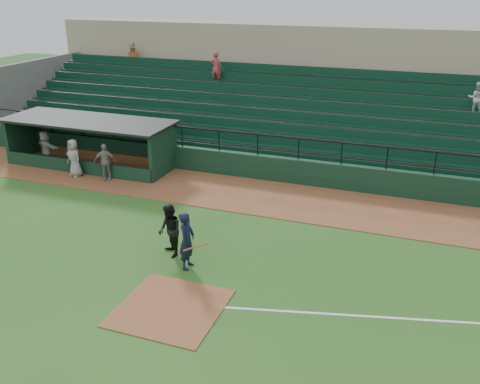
% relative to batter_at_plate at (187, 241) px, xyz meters
% --- Properties ---
extents(ground, '(90.00, 90.00, 0.00)m').
position_rel_batter_at_plate_xyz_m(ground, '(0.52, -1.32, -1.01)').
color(ground, '#29571C').
rests_on(ground, ground).
extents(warning_track, '(40.00, 4.00, 0.03)m').
position_rel_batter_at_plate_xyz_m(warning_track, '(0.52, 6.68, -0.99)').
color(warning_track, brown).
rests_on(warning_track, ground).
extents(home_plate_dirt, '(3.00, 3.00, 0.03)m').
position_rel_batter_at_plate_xyz_m(home_plate_dirt, '(0.52, -2.32, -0.99)').
color(home_plate_dirt, brown).
rests_on(home_plate_dirt, ground).
extents(foul_line, '(17.49, 4.44, 0.01)m').
position_rel_batter_at_plate_xyz_m(foul_line, '(8.52, -0.12, -1.00)').
color(foul_line, white).
rests_on(foul_line, ground).
extents(stadium_structure, '(38.00, 13.08, 6.40)m').
position_rel_batter_at_plate_xyz_m(stadium_structure, '(0.52, 15.14, 1.30)').
color(stadium_structure, '#10301E').
rests_on(stadium_structure, ground).
extents(dugout, '(8.90, 3.20, 2.42)m').
position_rel_batter_at_plate_xyz_m(dugout, '(-9.23, 8.24, 0.33)').
color(dugout, '#10301E').
rests_on(dugout, ground).
extents(batter_at_plate, '(1.07, 0.77, 2.01)m').
position_rel_batter_at_plate_xyz_m(batter_at_plate, '(0.00, 0.00, 0.00)').
color(batter_at_plate, black).
rests_on(batter_at_plate, ground).
extents(umpire, '(1.16, 1.16, 1.90)m').
position_rel_batter_at_plate_xyz_m(umpire, '(-0.93, 0.56, -0.06)').
color(umpire, black).
rests_on(umpire, ground).
extents(dugout_player_a, '(1.14, 0.90, 1.81)m').
position_rel_batter_at_plate_xyz_m(dugout_player_a, '(-7.24, 6.10, -0.07)').
color(dugout_player_a, gray).
rests_on(dugout_player_a, warning_track).
extents(dugout_player_b, '(1.06, 0.88, 1.86)m').
position_rel_batter_at_plate_xyz_m(dugout_player_b, '(-8.96, 6.05, -0.04)').
color(dugout_player_b, '#9B9691').
rests_on(dugout_player_b, warning_track).
extents(dugout_player_c, '(1.75, 1.05, 1.80)m').
position_rel_batter_at_plate_xyz_m(dugout_player_c, '(-11.44, 7.06, -0.07)').
color(dugout_player_c, '#ACA7A1').
rests_on(dugout_player_c, warning_track).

